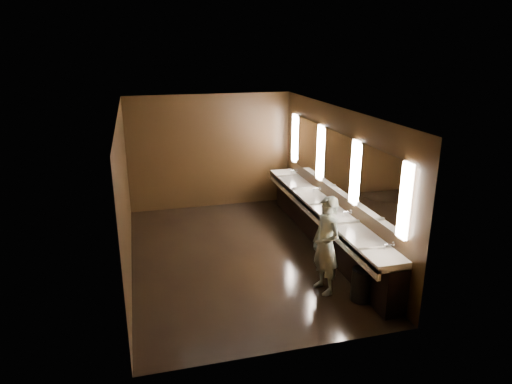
{
  "coord_description": "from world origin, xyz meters",
  "views": [
    {
      "loc": [
        -1.71,
        -7.87,
        3.92
      ],
      "look_at": [
        0.37,
        0.0,
        1.27
      ],
      "focal_mm": 32.0,
      "sensor_mm": 36.0,
      "label": 1
    }
  ],
  "objects": [
    {
      "name": "wall_right",
      "position": [
        2.0,
        0.0,
        1.4
      ],
      "size": [
        0.02,
        6.0,
        2.8
      ],
      "primitive_type": "cube",
      "color": "black",
      "rests_on": "floor"
    },
    {
      "name": "trash_bin",
      "position": [
        1.58,
        -2.06,
        0.27
      ],
      "size": [
        0.44,
        0.44,
        0.53
      ],
      "primitive_type": "cylinder",
      "rotation": [
        0.0,
        0.0,
        -0.34
      ],
      "color": "black",
      "rests_on": "floor"
    },
    {
      "name": "mirror_band",
      "position": [
        1.98,
        -0.0,
        1.75
      ],
      "size": [
        0.06,
        5.03,
        1.15
      ],
      "color": "white",
      "rests_on": "wall_right"
    },
    {
      "name": "ceiling",
      "position": [
        0.0,
        0.0,
        2.8
      ],
      "size": [
        4.0,
        6.0,
        0.02
      ],
      "primitive_type": "cube",
      "color": "#2D2D2B",
      "rests_on": "wall_back"
    },
    {
      "name": "person",
      "position": [
        1.11,
        -1.65,
        0.82
      ],
      "size": [
        0.5,
        0.67,
        1.64
      ],
      "primitive_type": "imported",
      "rotation": [
        0.0,
        0.0,
        -1.37
      ],
      "color": "#82ADC2",
      "rests_on": "floor"
    },
    {
      "name": "floor",
      "position": [
        0.0,
        0.0,
        0.0
      ],
      "size": [
        6.0,
        6.0,
        0.0
      ],
      "primitive_type": "plane",
      "color": "black",
      "rests_on": "ground"
    },
    {
      "name": "wall_front",
      "position": [
        0.0,
        -3.0,
        1.4
      ],
      "size": [
        4.0,
        0.02,
        2.8
      ],
      "primitive_type": "cube",
      "color": "black",
      "rests_on": "floor"
    },
    {
      "name": "wall_left",
      "position": [
        -2.0,
        0.0,
        1.4
      ],
      "size": [
        0.02,
        6.0,
        2.8
      ],
      "primitive_type": "cube",
      "color": "black",
      "rests_on": "floor"
    },
    {
      "name": "sink_counter",
      "position": [
        1.79,
        0.0,
        0.5
      ],
      "size": [
        0.55,
        5.4,
        1.01
      ],
      "color": "black",
      "rests_on": "floor"
    },
    {
      "name": "wall_back",
      "position": [
        0.0,
        3.0,
        1.4
      ],
      "size": [
        4.0,
        0.02,
        2.8
      ],
      "primitive_type": "cube",
      "color": "black",
      "rests_on": "floor"
    }
  ]
}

